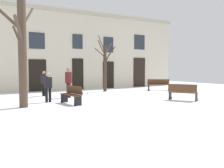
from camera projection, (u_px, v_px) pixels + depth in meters
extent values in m
plane|color=white|center=(126.00, 101.00, 13.56)|extent=(32.98, 32.98, 0.00)
cube|color=beige|center=(73.00, 50.00, 20.38)|extent=(20.61, 0.40, 6.64)
cube|color=#B1A993|center=(74.00, 12.00, 19.96)|extent=(20.61, 0.30, 0.24)
cube|color=black|center=(38.00, 75.00, 18.85)|extent=(1.31, 0.08, 2.47)
cube|color=#262D38|center=(37.00, 41.00, 18.67)|extent=(1.18, 0.06, 1.24)
cube|color=black|center=(78.00, 74.00, 20.47)|extent=(0.98, 0.08, 2.60)
cube|color=#262D38|center=(77.00, 42.00, 20.29)|extent=(0.88, 0.06, 1.20)
cube|color=black|center=(108.00, 75.00, 21.91)|extent=(1.08, 0.08, 2.38)
cube|color=#262D38|center=(108.00, 45.00, 21.73)|extent=(0.97, 0.06, 1.36)
cube|color=black|center=(139.00, 72.00, 23.57)|extent=(1.32, 0.08, 2.77)
cube|color=#262D38|center=(139.00, 42.00, 23.38)|extent=(1.19, 0.06, 1.38)
cylinder|color=#423326|center=(105.00, 69.00, 18.78)|extent=(0.25, 0.25, 3.52)
cylinder|color=#423326|center=(107.00, 59.00, 18.99)|extent=(0.63, 0.39, 0.89)
cylinder|color=#423326|center=(102.00, 44.00, 19.02)|extent=(0.17, 0.97, 1.37)
cylinder|color=#423326|center=(102.00, 48.00, 17.94)|extent=(1.19, 1.14, 1.06)
cylinder|color=#423326|center=(100.00, 53.00, 18.82)|extent=(0.65, 0.68, 0.76)
cylinder|color=#423326|center=(108.00, 49.00, 19.24)|extent=(1.10, 0.86, 1.01)
cylinder|color=#423326|center=(110.00, 54.00, 18.50)|extent=(0.56, 0.83, 1.12)
cylinder|color=#4C3D2D|center=(23.00, 54.00, 11.13)|extent=(0.38, 0.38, 4.88)
cylinder|color=#4C3D2D|center=(27.00, 18.00, 11.65)|extent=(0.83, 1.18, 1.23)
cylinder|color=#4C3D2D|center=(18.00, 37.00, 11.65)|extent=(0.29, 1.50, 1.23)
cylinder|color=#4C3D2D|center=(19.00, 29.00, 10.63)|extent=(0.58, 0.92, 1.07)
cylinder|color=#4C3D2D|center=(13.00, 22.00, 11.53)|extent=(0.67, 1.55, 0.94)
cylinder|color=#4C3D2D|center=(10.00, 20.00, 11.20)|extent=(1.04, 1.07, 1.17)
cube|color=#51331E|center=(159.00, 85.00, 19.46)|extent=(1.71, 1.25, 0.05)
cube|color=#51331E|center=(158.00, 82.00, 19.63)|extent=(1.55, 0.98, 0.41)
cube|color=black|center=(149.00, 88.00, 19.50)|extent=(0.24, 0.35, 0.46)
torus|color=black|center=(149.00, 90.00, 19.35)|extent=(0.16, 0.11, 0.17)
cube|color=black|center=(169.00, 88.00, 19.46)|extent=(0.24, 0.35, 0.46)
torus|color=black|center=(169.00, 90.00, 19.32)|extent=(0.16, 0.11, 0.17)
cube|color=#51331E|center=(71.00, 95.00, 12.31)|extent=(0.61, 1.65, 0.05)
cube|color=#51331E|center=(74.00, 90.00, 12.41)|extent=(0.29, 1.61, 0.40)
cube|color=black|center=(64.00, 98.00, 12.92)|extent=(0.39, 0.11, 0.47)
torus|color=black|center=(62.00, 101.00, 12.84)|extent=(0.05, 0.17, 0.17)
cube|color=black|center=(78.00, 101.00, 11.73)|extent=(0.39, 0.11, 0.47)
torus|color=black|center=(75.00, 104.00, 11.64)|extent=(0.05, 0.17, 0.17)
cube|color=#51331E|center=(183.00, 92.00, 13.66)|extent=(1.20, 1.57, 0.05)
cube|color=#51331E|center=(182.00, 88.00, 13.47)|extent=(0.91, 1.39, 0.43)
cube|color=black|center=(196.00, 97.00, 13.33)|extent=(0.37, 0.26, 0.45)
torus|color=black|center=(197.00, 99.00, 13.48)|extent=(0.11, 0.16, 0.17)
cube|color=black|center=(170.00, 96.00, 14.02)|extent=(0.37, 0.26, 0.45)
torus|color=black|center=(171.00, 98.00, 14.18)|extent=(0.11, 0.16, 0.17)
cylinder|color=black|center=(47.00, 95.00, 12.92)|extent=(0.14, 0.14, 0.75)
cylinder|color=black|center=(50.00, 95.00, 13.01)|extent=(0.14, 0.14, 0.75)
cube|color=black|center=(48.00, 83.00, 12.92)|extent=(0.38, 0.23, 0.58)
sphere|color=tan|center=(48.00, 75.00, 12.89)|extent=(0.21, 0.21, 0.21)
cylinder|color=#350F0F|center=(69.00, 91.00, 14.86)|extent=(0.14, 0.14, 0.88)
cylinder|color=#350F0F|center=(68.00, 90.00, 14.98)|extent=(0.14, 0.14, 0.88)
cube|color=#591919|center=(68.00, 78.00, 14.87)|extent=(0.32, 0.43, 0.68)
sphere|color=#9E755B|center=(68.00, 69.00, 14.84)|extent=(0.24, 0.24, 0.24)
cylinder|color=black|center=(45.00, 90.00, 15.74)|extent=(0.14, 0.14, 0.78)
cylinder|color=black|center=(43.00, 90.00, 15.82)|extent=(0.14, 0.14, 0.78)
cube|color=black|center=(44.00, 79.00, 15.73)|extent=(0.39, 0.44, 0.60)
sphere|color=#9E755B|center=(44.00, 73.00, 15.70)|extent=(0.21, 0.21, 0.21)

